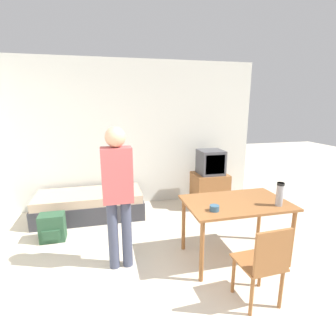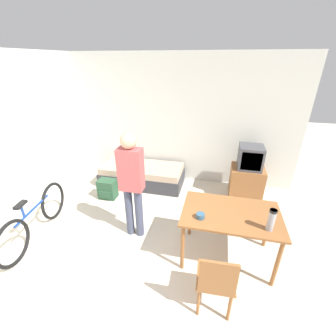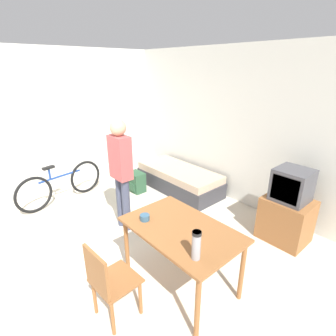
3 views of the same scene
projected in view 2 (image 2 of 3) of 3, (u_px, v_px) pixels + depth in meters
The scene contains 12 objects.
ground_plane at pixel (92, 335), 2.30m from camera, with size 20.00×20.00×0.00m, color beige.
wall_back at pixel (170, 121), 4.86m from camera, with size 5.38×0.06×2.70m.
wall_left at pixel (16, 139), 3.73m from camera, with size 0.06×4.56×2.70m.
daybed at pixel (142, 175), 5.02m from camera, with size 1.80×0.78×0.44m.
tv at pixel (247, 175), 4.44m from camera, with size 0.63×0.53×1.09m.
dining_table at pixel (230, 218), 2.93m from camera, with size 1.26×0.80×0.76m.
wooden_chair at pixel (216, 281), 2.32m from camera, with size 0.42×0.42×0.85m.
bicycle at pixel (35, 219), 3.45m from camera, with size 0.30×1.64×0.74m.
person_standing at pixel (132, 180), 3.22m from camera, with size 0.34×0.23×1.69m.
thermos_flask at pixel (272, 219), 2.54m from camera, with size 0.08×0.08×0.28m.
mate_bowl at pixel (200, 216), 2.78m from camera, with size 0.11×0.11×0.07m.
backpack at pixel (107, 189), 4.51m from camera, with size 0.34×0.27×0.40m.
Camera 2 is at (1.06, -1.11, 2.54)m, focal length 24.00 mm.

